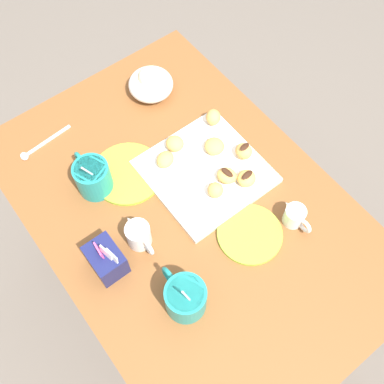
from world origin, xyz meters
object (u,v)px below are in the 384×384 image
at_px(chocolate_sauce_pitcher, 295,216).
at_px(ice_cream_bowl, 151,83).
at_px(sugar_caddy, 106,260).
at_px(beignet_3, 165,160).
at_px(saucer_lime_right, 128,173).
at_px(beignet_1, 227,176).
at_px(beignet_4, 214,146).
at_px(beignet_0, 213,117).
at_px(beignet_7, 215,190).
at_px(saucer_lime_left, 250,234).
at_px(beignet_2, 244,151).
at_px(coffee_mug_teal_right, 93,177).
at_px(coffee_mug_teal_left, 185,297).
at_px(pastry_plate_square, 205,172).
at_px(beignet_6, 246,178).
at_px(beignet_5, 175,144).
at_px(cream_pitcher_white, 138,234).
at_px(dining_table, 188,229).

bearing_deg(chocolate_sauce_pitcher, ice_cream_bowl, 4.42).
distance_m(sugar_caddy, beignet_3, 0.31).
distance_m(saucer_lime_right, beignet_1, 0.26).
height_order(beignet_1, beignet_4, same).
bearing_deg(beignet_0, beignet_7, 142.64).
distance_m(saucer_lime_left, beignet_2, 0.23).
height_order(sugar_caddy, saucer_lime_left, sugar_caddy).
bearing_deg(beignet_2, coffee_mug_teal_right, 65.13).
relative_size(coffee_mug_teal_left, chocolate_sauce_pitcher, 1.59).
bearing_deg(pastry_plate_square, saucer_lime_left, 173.64).
distance_m(ice_cream_bowl, beignet_0, 0.21).
height_order(beignet_3, beignet_6, same).
relative_size(coffee_mug_teal_right, saucer_lime_right, 0.77).
relative_size(sugar_caddy, beignet_4, 1.94).
bearing_deg(beignet_6, ice_cream_bowl, 2.39).
bearing_deg(chocolate_sauce_pitcher, sugar_caddy, 67.03).
height_order(saucer_lime_right, beignet_2, beignet_2).
bearing_deg(saucer_lime_right, ice_cream_bowl, -48.11).
bearing_deg(beignet_2, beignet_1, 110.91).
relative_size(coffee_mug_teal_right, beignet_4, 2.66).
xyz_separation_m(sugar_caddy, beignet_5, (0.17, -0.32, -0.01)).
relative_size(pastry_plate_square, saucer_lime_left, 1.78).
bearing_deg(saucer_lime_left, cream_pitcher_white, 55.58).
relative_size(chocolate_sauce_pitcher, beignet_2, 1.95).
height_order(pastry_plate_square, ice_cream_bowl, ice_cream_bowl).
bearing_deg(beignet_2, cream_pitcher_white, 94.46).
distance_m(cream_pitcher_white, beignet_6, 0.31).
relative_size(saucer_lime_right, beignet_1, 3.59).
bearing_deg(beignet_2, saucer_lime_left, 143.97).
height_order(cream_pitcher_white, beignet_6, cream_pitcher_white).
bearing_deg(sugar_caddy, beignet_7, -91.68).
relative_size(beignet_0, beignet_3, 0.92).
xyz_separation_m(beignet_2, beignet_6, (-0.07, 0.05, -0.00)).
bearing_deg(beignet_4, beignet_1, 161.22).
height_order(beignet_2, beignet_6, beignet_2).
bearing_deg(beignet_3, dining_table, 168.07).
xyz_separation_m(ice_cream_bowl, beignet_0, (-0.20, -0.07, -0.01)).
bearing_deg(coffee_mug_teal_right, beignet_7, -132.98).
distance_m(ice_cream_bowl, beignet_5, 0.22).
bearing_deg(coffee_mug_teal_right, beignet_2, -114.87).
height_order(dining_table, saucer_lime_right, saucer_lime_right).
distance_m(cream_pitcher_white, saucer_lime_right, 0.20).
xyz_separation_m(pastry_plate_square, beignet_1, (-0.06, -0.03, 0.02)).
distance_m(cream_pitcher_white, chocolate_sauce_pitcher, 0.39).
relative_size(cream_pitcher_white, ice_cream_bowl, 0.81).
relative_size(coffee_mug_teal_right, cream_pitcher_white, 1.40).
xyz_separation_m(chocolate_sauce_pitcher, beignet_7, (0.17, 0.11, 0.00)).
relative_size(dining_table, beignet_4, 19.32).
distance_m(ice_cream_bowl, beignet_4, 0.28).
xyz_separation_m(sugar_caddy, beignet_6, (-0.03, -0.41, -0.01)).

